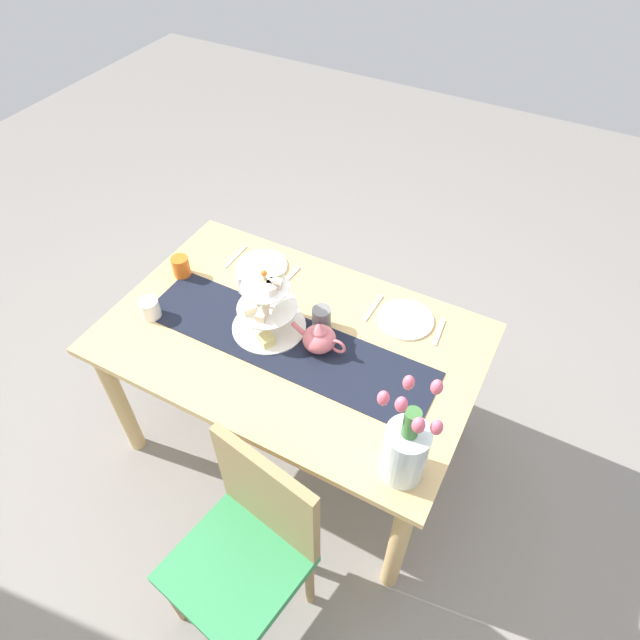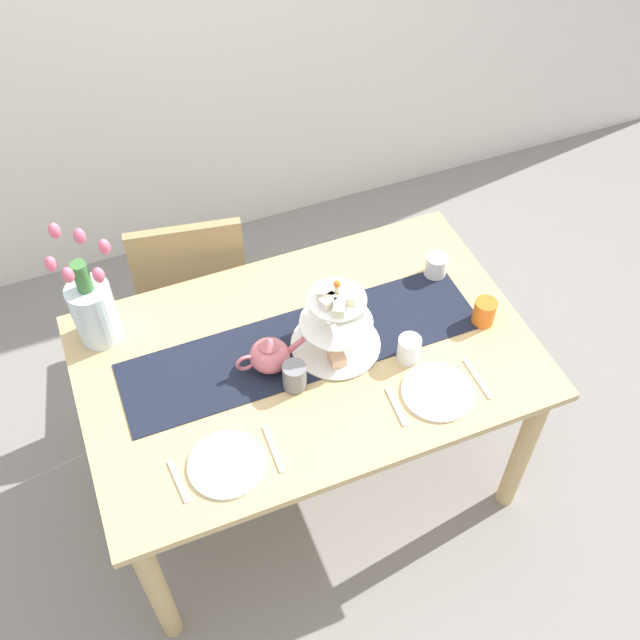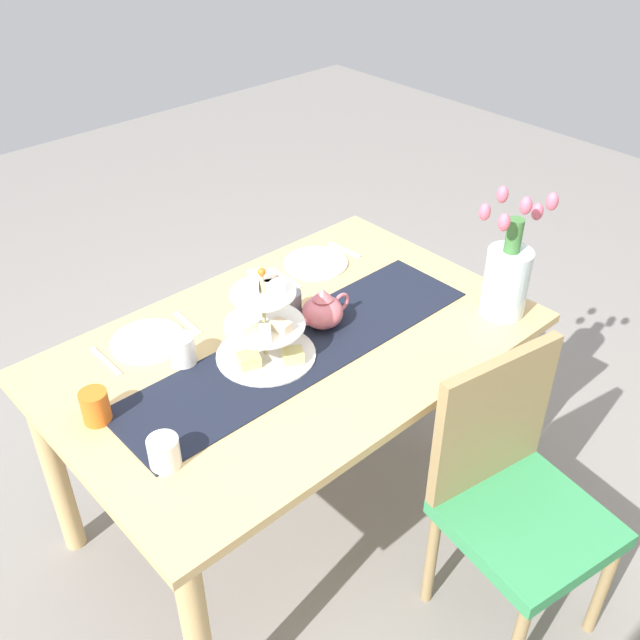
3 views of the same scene
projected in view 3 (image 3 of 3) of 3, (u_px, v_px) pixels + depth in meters
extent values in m
plane|color=gray|center=(297.00, 507.00, 2.68)|extent=(8.00, 8.00, 0.00)
cube|color=tan|center=(292.00, 346.00, 2.25)|extent=(1.49, 0.95, 0.03)
cylinder|color=tan|center=(352.00, 310.00, 3.08)|extent=(0.07, 0.07, 0.73)
cylinder|color=tan|center=(55.00, 469.00, 2.34)|extent=(0.07, 0.07, 0.73)
cylinder|color=tan|center=(511.00, 405.00, 2.59)|extent=(0.07, 0.07, 0.73)
cylinder|color=#9C8254|center=(602.00, 588.00, 2.17)|extent=(0.04, 0.04, 0.41)
cylinder|color=#9C8254|center=(431.00, 557.00, 2.25)|extent=(0.04, 0.04, 0.41)
cylinder|color=#9C8254|center=(515.00, 508.00, 2.41)|extent=(0.04, 0.04, 0.41)
cube|color=#389356|center=(528.00, 523.00, 2.08)|extent=(0.48, 0.48, 0.05)
cube|color=#9C8254|center=(493.00, 420.00, 2.06)|extent=(0.42, 0.11, 0.45)
cube|color=black|center=(301.00, 348.00, 2.21)|extent=(1.21, 0.31, 0.00)
cylinder|color=beige|center=(264.00, 317.00, 2.10)|extent=(0.01, 0.01, 0.28)
cylinder|color=white|center=(266.00, 354.00, 2.18)|extent=(0.30, 0.30, 0.01)
cylinder|color=white|center=(264.00, 325.00, 2.11)|extent=(0.24, 0.24, 0.01)
cylinder|color=white|center=(263.00, 293.00, 2.05)|extent=(0.19, 0.19, 0.01)
cube|color=#E8D07F|center=(249.00, 360.00, 2.12)|extent=(0.08, 0.07, 0.04)
cube|color=#E0D47E|center=(293.00, 356.00, 2.14)|extent=(0.08, 0.08, 0.04)
cube|color=#EBBA90|center=(257.00, 334.00, 2.22)|extent=(0.05, 0.06, 0.04)
cube|color=#E3EABF|center=(247.00, 327.00, 2.07)|extent=(0.06, 0.04, 0.03)
cube|color=#EFE6C1|center=(265.00, 334.00, 2.04)|extent=(0.06, 0.07, 0.03)
cube|color=beige|center=(281.00, 326.00, 2.07)|extent=(0.05, 0.06, 0.03)
cube|color=silver|center=(274.00, 286.00, 2.04)|extent=(0.07, 0.06, 0.03)
cube|color=beige|center=(268.00, 281.00, 2.07)|extent=(0.06, 0.05, 0.03)
cube|color=beige|center=(255.00, 278.00, 2.08)|extent=(0.06, 0.07, 0.03)
cube|color=beige|center=(249.00, 287.00, 2.04)|extent=(0.07, 0.06, 0.03)
sphere|color=orange|center=(262.00, 272.00, 2.01)|extent=(0.02, 0.02, 0.02)
ellipsoid|color=#D66B75|center=(323.00, 312.00, 2.28)|extent=(0.13, 0.13, 0.10)
cone|color=#D66B75|center=(323.00, 294.00, 2.24)|extent=(0.06, 0.06, 0.04)
cylinder|color=#D66B75|center=(301.00, 321.00, 2.22)|extent=(0.07, 0.02, 0.06)
torus|color=#D66B75|center=(341.00, 303.00, 2.32)|extent=(0.07, 0.01, 0.07)
cylinder|color=silver|center=(506.00, 282.00, 2.31)|extent=(0.14, 0.14, 0.23)
cylinder|color=#3D7538|center=(514.00, 237.00, 2.21)|extent=(0.05, 0.05, 0.12)
ellipsoid|color=#E5607A|center=(504.00, 222.00, 2.10)|extent=(0.04, 0.04, 0.06)
ellipsoid|color=#E5607A|center=(526.00, 206.00, 2.10)|extent=(0.04, 0.04, 0.06)
ellipsoid|color=#E5607A|center=(552.00, 201.00, 2.10)|extent=(0.04, 0.04, 0.06)
ellipsoid|color=#E5607A|center=(537.00, 212.00, 2.20)|extent=(0.04, 0.04, 0.06)
ellipsoid|color=#E5607A|center=(503.00, 194.00, 2.22)|extent=(0.04, 0.04, 0.06)
ellipsoid|color=#E5607A|center=(485.00, 212.00, 2.19)|extent=(0.04, 0.04, 0.06)
cylinder|color=white|center=(164.00, 452.00, 1.80)|extent=(0.08, 0.08, 0.08)
cylinder|color=white|center=(316.00, 263.00, 2.62)|extent=(0.23, 0.23, 0.01)
cube|color=silver|center=(345.00, 250.00, 2.70)|extent=(0.03, 0.15, 0.01)
cube|color=silver|center=(285.00, 278.00, 2.54)|extent=(0.02, 0.17, 0.01)
cylinder|color=white|center=(148.00, 341.00, 2.23)|extent=(0.23, 0.23, 0.01)
cube|color=silver|center=(188.00, 323.00, 2.31)|extent=(0.03, 0.15, 0.01)
cube|color=silver|center=(106.00, 361.00, 2.16)|extent=(0.01, 0.17, 0.01)
cylinder|color=slate|center=(290.00, 305.00, 2.31)|extent=(0.08, 0.08, 0.09)
cylinder|color=white|center=(183.00, 350.00, 2.13)|extent=(0.08, 0.08, 0.09)
cylinder|color=orange|center=(95.00, 406.00, 1.93)|extent=(0.08, 0.08, 0.09)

